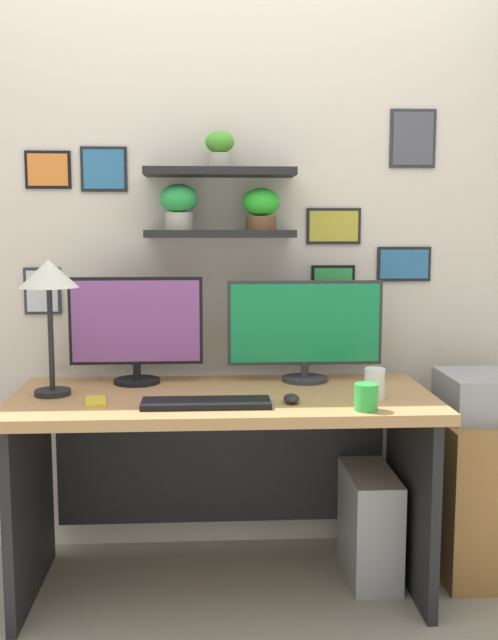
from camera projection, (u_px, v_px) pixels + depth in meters
ground_plane at (223, 588)px, 2.75m from camera, size 8.00×8.00×0.00m
back_wall_assembly at (220, 228)px, 3.01m from camera, size 4.40×0.24×2.70m
desk at (222, 446)px, 2.73m from camera, size 1.54×0.68×0.75m
monitor_left at (136, 327)px, 2.82m from camera, size 0.52×0.18×0.41m
monitor_right at (305, 328)px, 2.86m from camera, size 0.61×0.18×0.40m
keyboard at (206, 403)px, 2.48m from camera, size 0.44×0.14×0.02m
computer_mouse at (291, 399)px, 2.52m from camera, size 0.06×0.09×0.03m
desk_lamp at (49, 284)px, 2.59m from camera, size 0.21×0.21×0.49m
cell_phone at (96, 401)px, 2.52m from camera, size 0.09×0.15×0.01m
coffee_mug at (366, 397)px, 2.41m from camera, size 0.08×0.08×0.09m
water_cup at (375, 383)px, 2.58m from camera, size 0.07×0.07×0.11m
drawer_cabinet at (488, 492)px, 2.89m from camera, size 0.44×0.50×0.62m
printer at (492, 395)px, 2.84m from camera, size 0.38×0.34×0.17m
computer_tower_right at (369, 523)px, 2.83m from camera, size 0.18×0.40×0.42m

